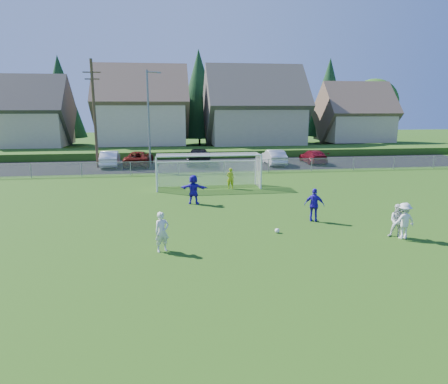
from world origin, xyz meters
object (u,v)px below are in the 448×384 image
Objects in this scene: goalkeeper at (230,178)px; car_c at (139,158)px; player_blue_a at (314,205)px; car_b at (110,159)px; player_white_b at (398,221)px; car_g at (313,157)px; player_white_a at (162,232)px; car_f at (274,157)px; player_white_c at (404,221)px; soccer_goal at (208,165)px; soccer_ball at (277,231)px; player_blue_b at (194,189)px; car_d at (199,157)px.

car_c is at bearing -61.72° from goalkeeper.
player_blue_a is 24.55m from car_b.
player_white_b reaches higher than car_g.
player_white_a reaches higher than car_f.
player_white_c reaches higher than car_g.
car_b is (-15.67, 23.91, -0.00)m from player_white_b.
soccer_goal reaches higher than player_blue_a.
car_f is at bearing 53.56° from soccer_goal.
car_g is at bearing 65.66° from soccer_ball.
player_white_c reaches higher than goalkeeper.
player_white_a is 12.95m from goalkeeper.
player_white_a is 0.93× the size of player_blue_b.
player_white_a is 24.23m from car_d.
goalkeeper is at bearing 125.42° from car_c.
player_white_b reaches higher than soccer_ball.
car_c is at bearing -66.91° from player_white_c.
player_blue_b is at bearing 51.82° from car_g.
goalkeeper is (4.72, 12.06, -0.08)m from player_white_a.
soccer_goal reaches higher than player_blue_b.
player_white_c is at bearing -59.23° from soccer_goal.
car_c is at bearing 72.86° from player_white_a.
soccer_goal is at bearing 54.89° from car_f.
soccer_ball is 0.14× the size of player_white_b.
player_blue_b is (-8.64, 7.64, 0.12)m from player_white_b.
car_c is at bearing 151.70° from player_white_b.
player_white_b is 24.75m from car_d.
player_white_a is at bearing 100.76° from car_c.
car_f is at bearing 122.27° from player_white_b.
car_c is at bearing 0.10° from car_g.
car_f is (16.13, -1.11, -0.01)m from car_b.
player_white_c is at bearing -22.43° from player_white_a.
player_blue_b reaches higher than car_g.
car_d is at bearing -54.27° from player_blue_a.
player_blue_b reaches higher than car_d.
car_c is at bearing 115.92° from soccer_goal.
car_f is (0.46, 22.81, -0.01)m from player_white_b.
player_white_a is 0.32× the size of car_c.
car_d reaches higher than car_c.
player_blue_a reaches higher than car_g.
player_white_c is 0.95× the size of player_blue_a.
car_d reaches higher than player_white_b.
player_white_c is at bearing 90.66° from car_f.
player_blue_a is (-2.77, 3.03, 0.09)m from player_white_b.
soccer_ball is 0.04× the size of car_c.
soccer_ball is at bearing -5.56° from player_white_a.
car_g is at bearing -174.97° from car_d.
car_d is 11.81m from car_g.
player_blue_a is at bearing 120.72° from car_c.
car_b is at bearing 5.62° from car_d.
soccer_ball is 24.11m from car_g.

